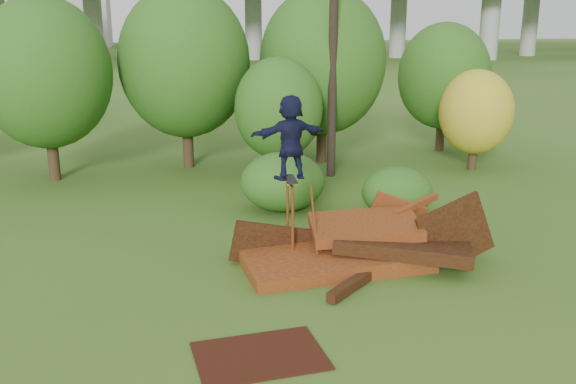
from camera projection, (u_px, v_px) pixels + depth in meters
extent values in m
plane|color=#2D5116|center=(352.00, 299.00, 12.05)|extent=(240.00, 240.00, 0.00)
cube|color=#4F190E|center=(332.00, 255.00, 13.77)|extent=(4.04, 2.65, 0.64)
cube|color=black|center=(403.00, 244.00, 13.73)|extent=(3.32, 2.77, 0.55)
cube|color=#4F190E|center=(365.00, 227.00, 13.99)|extent=(2.53, 1.86, 0.49)
cube|color=black|center=(455.00, 233.00, 13.71)|extent=(1.87, 0.11, 1.82)
cube|color=#4F190E|center=(394.00, 219.00, 14.99)|extent=(1.36, 0.79, 1.43)
cube|color=black|center=(273.00, 245.00, 13.86)|extent=(1.95, 0.19, 1.25)
cube|color=black|center=(363.00, 278.00, 12.72)|extent=(1.92, 1.75, 0.20)
cube|color=#4F190E|center=(416.00, 205.00, 14.68)|extent=(1.30, 0.73, 0.33)
cylinder|color=#622E0F|center=(293.00, 228.00, 13.44)|extent=(0.06, 0.06, 1.71)
cylinder|color=#622E0F|center=(288.00, 215.00, 14.25)|extent=(0.06, 0.06, 1.71)
cylinder|color=#622E0F|center=(290.00, 183.00, 13.62)|extent=(0.16, 1.15, 0.06)
cube|color=black|center=(290.00, 179.00, 13.55)|extent=(0.28, 0.82, 0.03)
cylinder|color=beige|center=(296.00, 184.00, 13.30)|extent=(0.03, 0.06, 0.06)
cylinder|color=beige|center=(288.00, 185.00, 13.27)|extent=(0.03, 0.06, 0.06)
cylinder|color=beige|center=(293.00, 178.00, 13.84)|extent=(0.03, 0.06, 0.06)
cylinder|color=beige|center=(285.00, 178.00, 13.82)|extent=(0.03, 0.06, 0.06)
imported|color=#131533|center=(290.00, 137.00, 13.31)|extent=(1.71, 0.82, 1.77)
cube|color=black|center=(260.00, 356.00, 10.02)|extent=(2.09, 1.57, 0.03)
cylinder|color=black|center=(53.00, 151.00, 20.51)|extent=(0.36, 0.36, 1.89)
ellipsoid|color=#185215|center=(45.00, 73.00, 19.85)|extent=(4.10, 4.10, 4.71)
cylinder|color=black|center=(188.00, 139.00, 22.33)|extent=(0.37, 0.37, 1.96)
ellipsoid|color=#185215|center=(185.00, 62.00, 21.62)|extent=(4.43, 4.43, 5.10)
cylinder|color=black|center=(279.00, 161.00, 20.56)|extent=(0.31, 0.31, 1.28)
ellipsoid|color=#185215|center=(278.00, 108.00, 20.11)|extent=(2.79, 2.79, 3.21)
cylinder|color=black|center=(322.00, 136.00, 23.02)|extent=(0.37, 0.37, 1.93)
ellipsoid|color=#185215|center=(323.00, 61.00, 22.32)|extent=(4.42, 4.42, 5.08)
cylinder|color=black|center=(473.00, 155.00, 21.95)|extent=(0.29, 0.29, 1.07)
ellipsoid|color=#A58C19|center=(476.00, 112.00, 21.56)|extent=(2.48, 2.48, 2.86)
cylinder|color=black|center=(440.00, 131.00, 24.98)|extent=(0.34, 0.34, 1.59)
ellipsoid|color=#185215|center=(444.00, 76.00, 24.42)|extent=(3.50, 3.50, 4.03)
ellipsoid|color=#185215|center=(283.00, 182.00, 17.36)|extent=(2.31, 2.13, 1.60)
ellipsoid|color=#185215|center=(397.00, 192.00, 16.85)|extent=(1.87, 1.72, 1.33)
cylinder|color=black|center=(333.00, 28.00, 20.00)|extent=(0.28, 0.28, 9.53)
cylinder|color=gray|center=(178.00, 26.00, 67.47)|extent=(2.20, 2.20, 8.00)
cylinder|color=gray|center=(342.00, 25.00, 71.17)|extent=(2.20, 2.20, 8.00)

